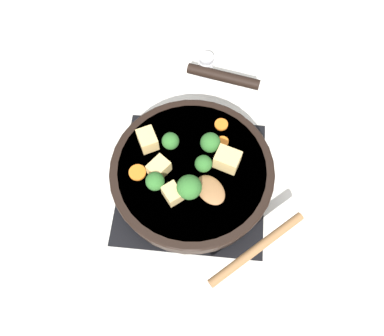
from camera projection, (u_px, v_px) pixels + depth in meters
ground_plane at (192, 182)px, 0.81m from camera, size 2.40×2.40×0.00m
front_burner_grate at (192, 180)px, 0.80m from camera, size 0.31×0.31×0.03m
skillet_pan at (192, 171)px, 0.76m from camera, size 0.43×0.33×0.05m
wooden_spoon at (235, 221)px, 0.69m from camera, size 0.22×0.22×0.02m
tofu_cube_center_large at (227, 160)px, 0.73m from camera, size 0.05×0.06×0.04m
tofu_cube_near_handle at (159, 168)px, 0.72m from camera, size 0.05×0.05×0.03m
tofu_cube_east_chunk at (172, 194)px, 0.70m from camera, size 0.05×0.05×0.03m
tofu_cube_west_chunk at (148, 140)px, 0.75m from camera, size 0.05×0.05×0.03m
broccoli_floret_near_spoon at (155, 181)px, 0.70m from camera, size 0.04×0.04×0.04m
broccoli_floret_center_top at (170, 141)px, 0.74m from camera, size 0.03×0.03×0.04m
broccoli_floret_east_rim at (203, 165)px, 0.72m from camera, size 0.03×0.03×0.04m
broccoli_floret_west_rim at (210, 143)px, 0.74m from camera, size 0.04×0.04×0.05m
broccoli_floret_north_edge at (189, 187)px, 0.69m from camera, size 0.05×0.05×0.05m
carrot_slice_orange_thin at (137, 172)px, 0.74m from camera, size 0.03×0.03×0.01m
carrot_slice_near_center at (223, 142)px, 0.76m from camera, size 0.02×0.02×0.01m
carrot_slice_edge_slice at (221, 124)px, 0.78m from camera, size 0.03×0.03×0.01m
salt_shaker at (206, 69)px, 0.88m from camera, size 0.04×0.04×0.09m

